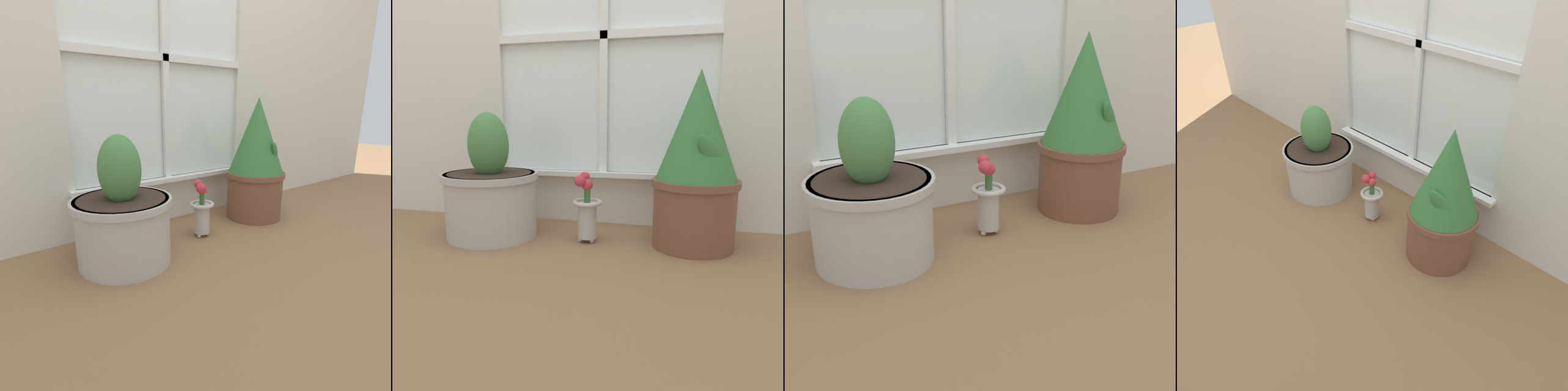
% 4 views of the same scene
% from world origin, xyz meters
% --- Properties ---
extents(ground_plane, '(10.00, 10.00, 0.00)m').
position_xyz_m(ground_plane, '(0.00, 0.00, 0.00)').
color(ground_plane, olive).
extents(potted_plant_left, '(0.41, 0.41, 0.54)m').
position_xyz_m(potted_plant_left, '(-0.43, 0.22, 0.19)').
color(potted_plant_left, '#B7B2A8').
rests_on(potted_plant_left, ground_plane).
extents(potted_plant_right, '(0.34, 0.34, 0.70)m').
position_xyz_m(potted_plant_right, '(0.43, 0.28, 0.34)').
color(potted_plant_right, brown).
rests_on(potted_plant_right, ground_plane).
extents(flower_vase, '(0.12, 0.12, 0.30)m').
position_xyz_m(flower_vase, '(-0.00, 0.24, 0.14)').
color(flower_vase, '#BCB7AD').
rests_on(flower_vase, ground_plane).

